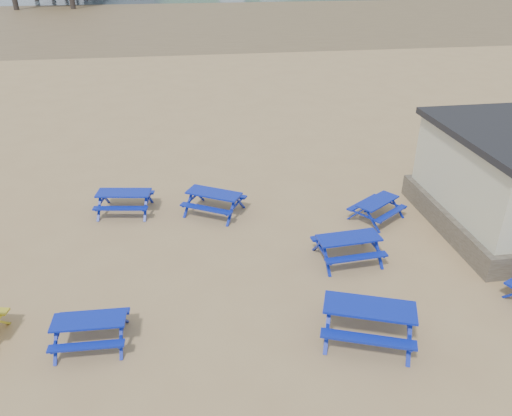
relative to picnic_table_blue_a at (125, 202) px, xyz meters
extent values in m
plane|color=tan|center=(2.81, -3.77, -0.36)|extent=(400.00, 400.00, 0.00)
plane|color=olive|center=(2.81, 51.23, -0.36)|extent=(400.00, 400.00, 0.00)
cube|color=#000AAA|center=(0.00, 0.00, 0.34)|extent=(1.81, 0.94, 0.05)
cube|color=#000AAA|center=(0.09, 0.57, 0.07)|extent=(1.74, 0.51, 0.05)
cube|color=#000AAA|center=(-0.09, -0.57, 0.07)|extent=(1.74, 0.51, 0.05)
cube|color=#000AAA|center=(2.90, -0.51, 0.35)|extent=(1.87, 1.49, 0.05)
cube|color=#000AAA|center=(3.19, 0.00, 0.08)|extent=(1.65, 1.10, 0.05)
cube|color=#000AAA|center=(2.60, -1.02, 0.08)|extent=(1.65, 1.10, 0.05)
cube|color=#000AAA|center=(8.01, -1.72, 0.27)|extent=(1.62, 1.39, 0.04)
cube|color=#000AAA|center=(7.72, -1.29, 0.03)|extent=(1.40, 1.07, 0.04)
cube|color=#000AAA|center=(8.31, -2.15, 0.03)|extent=(1.40, 1.07, 0.04)
cube|color=#000AAA|center=(-0.27, -6.18, 0.28)|extent=(1.60, 0.67, 0.04)
cube|color=#000AAA|center=(-0.25, -5.66, 0.03)|extent=(1.58, 0.27, 0.04)
cube|color=#000AAA|center=(-0.29, -6.71, 0.03)|extent=(1.58, 0.27, 0.04)
cube|color=#000AAA|center=(5.81, -6.91, 0.45)|extent=(2.15, 1.43, 0.06)
cube|color=#000AAA|center=(6.05, -6.28, 0.14)|extent=(1.97, 0.96, 0.06)
cube|color=#000AAA|center=(5.58, -7.53, 0.14)|extent=(1.97, 0.96, 0.06)
cube|color=#000AAA|center=(6.35, -3.85, 0.35)|extent=(1.79, 0.81, 0.05)
cube|color=#000AAA|center=(6.31, -3.27, 0.07)|extent=(1.76, 0.37, 0.05)
cube|color=#000AAA|center=(6.39, -4.43, 0.07)|extent=(1.76, 0.37, 0.05)
camera|label=1|loc=(2.02, -15.04, 7.49)|focal=35.00mm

